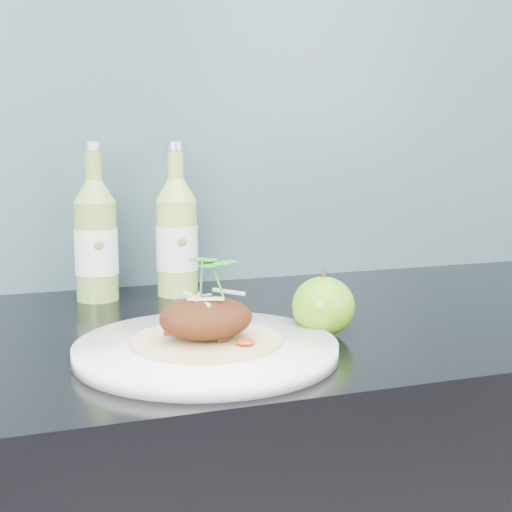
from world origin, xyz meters
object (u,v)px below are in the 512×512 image
at_px(dinner_plate, 206,349).
at_px(cider_bottle_right, 177,238).
at_px(cider_bottle_left, 96,241).
at_px(green_apple, 323,306).

xyz_separation_m(dinner_plate, cider_bottle_right, (0.04, 0.33, 0.08)).
relative_size(cider_bottle_left, cider_bottle_right, 1.00).
height_order(dinner_plate, cider_bottle_left, cider_bottle_left).
relative_size(dinner_plate, cider_bottle_left, 1.45).
bearing_deg(green_apple, cider_bottle_right, 111.52).
bearing_deg(dinner_plate, cider_bottle_right, 82.28).
relative_size(green_apple, cider_bottle_left, 0.38).
distance_m(dinner_plate, cider_bottle_left, 0.35).
height_order(cider_bottle_left, cider_bottle_right, same).
distance_m(dinner_plate, green_apple, 0.17).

